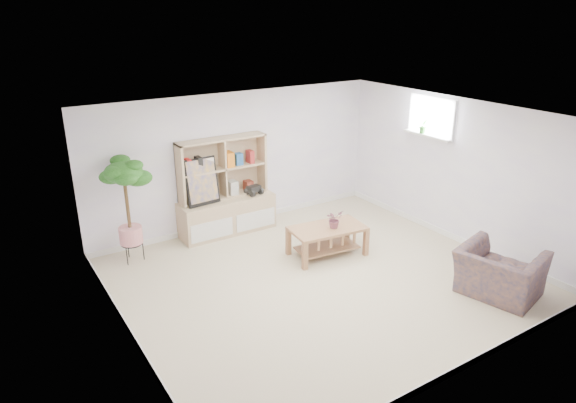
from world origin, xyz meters
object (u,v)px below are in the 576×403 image
storage_unit (226,187)px  floor_tree (128,211)px  armchair (500,270)px  coffee_table (327,241)px

storage_unit → floor_tree: storage_unit is taller
storage_unit → armchair: (2.18, -3.92, -0.46)m
floor_tree → storage_unit: bearing=6.2°
storage_unit → armchair: storage_unit is taller
floor_tree → armchair: (3.92, -3.73, -0.45)m
armchair → floor_tree: bearing=32.3°
storage_unit → floor_tree: size_ratio=1.00×
coffee_table → armchair: (1.24, -2.25, 0.14)m
coffee_table → floor_tree: 3.12m
coffee_table → floor_tree: bearing=157.9°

